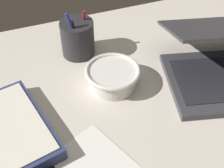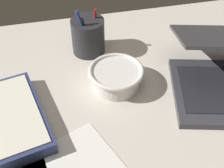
# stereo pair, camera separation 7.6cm
# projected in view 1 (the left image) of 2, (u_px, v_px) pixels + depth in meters

# --- Properties ---
(desk_top) EXTENTS (1.40, 1.00, 0.02)m
(desk_top) POSITION_uv_depth(u_px,v_px,m) (117.00, 125.00, 0.77)
(desk_top) COLOR beige
(desk_top) RESTS_ON ground
(laptop) EXTENTS (0.37, 0.38, 0.18)m
(laptop) POSITION_uv_depth(u_px,v_px,m) (224.00, 62.00, 0.84)
(laptop) COLOR #38383D
(laptop) RESTS_ON desk_top
(bowl) EXTENTS (0.15, 0.15, 0.06)m
(bowl) POSITION_uv_depth(u_px,v_px,m) (113.00, 76.00, 0.83)
(bowl) COLOR silver
(bowl) RESTS_ON desk_top
(pen_cup) EXTENTS (0.10, 0.10, 0.15)m
(pen_cup) POSITION_uv_depth(u_px,v_px,m) (78.00, 38.00, 0.92)
(pen_cup) COLOR #28282D
(pen_cup) RESTS_ON desk_top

